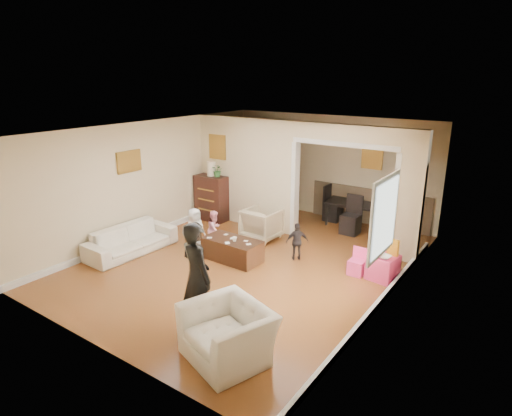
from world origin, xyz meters
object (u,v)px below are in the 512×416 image
Objects in this scene: coffee_table at (232,250)px; play_table at (383,267)px; table_lamp at (211,169)px; sofa at (131,240)px; armchair_back at (262,224)px; child_kneel_a at (195,231)px; cyan_cup at (378,253)px; adult_person at (197,277)px; child_toddler at (297,242)px; child_kneel_b at (215,229)px; armchair_front at (228,334)px; coffee_cup at (235,239)px; dresser at (212,198)px; dining_table at (361,214)px.

coffee_table is 2.47× the size of play_table.
table_lamp reaches higher than coffee_table.
play_table is (4.70, 1.79, -0.05)m from sofa.
armchair_back is 1.63× the size of play_table.
armchair_back is 0.80× the size of child_kneel_a.
cyan_cup is 3.44m from adult_person.
child_kneel_b is at bearing -24.10° from child_toddler.
play_table is (0.87, 3.39, -0.13)m from armchair_front.
sofa is at bearing -5.72° from adult_person.
child_kneel_b is at bearing -36.97° from adult_person.
play_table is (2.74, 0.90, 0.01)m from coffee_table.
child_toddler reaches higher than coffee_cup.
child_kneel_b is (-0.70, 0.30, 0.19)m from coffee_table.
dresser is at bearing 139.53° from coffee_cup.
adult_person reaches higher than table_lamp.
coffee_table is 1.53× the size of child_toddler.
armchair_front is at bearing -119.28° from child_kneel_a.
sofa reaches higher than play_table.
armchair_back is 1.39m from coffee_cup.
adult_person is 2.98m from child_toddler.
cyan_cup is at bearing -62.54° from child_kneel_a.
cyan_cup is 0.10× the size of child_kneel_b.
cyan_cup is (2.64, 0.85, 0.28)m from coffee_table.
adult_person reaches higher than cyan_cup.
coffee_cup is (2.07, -1.77, -0.09)m from dresser.
dresser is 4.97m from adult_person.
table_lamp is 4.50× the size of cyan_cup.
play_table is at bearing 146.55° from child_toddler.
armchair_back is (1.78, 2.20, 0.07)m from sofa.
armchair_back is at bearing -13.27° from child_kneel_a.
dresser reaches higher than coffee_cup.
armchair_back is 1.61m from child_kneel_a.
dresser is at bearing 0.00° from table_lamp.
adult_person is 2.00× the size of child_kneel_b.
dresser is (-0.01, 2.61, 0.29)m from sofa.
sofa reaches higher than cyan_cup.
table_lamp is at bearing -158.87° from dining_table.
coffee_table is at bearing -117.31° from dining_table.
child_toddler is at bearing -17.74° from table_lamp.
coffee_cup is 3.67m from dining_table.
table_lamp is (-1.79, 0.41, 0.97)m from armchair_back.
coffee_table is (0.18, -1.31, -0.13)m from armchair_back.
child_toddler is (3.01, 1.64, 0.10)m from sofa.
child_kneel_b is 1.81m from child_toddler.
sofa is 2.81m from table_lamp.
sofa is 1.67× the size of dresser.
child_toddler is (1.05, 0.75, 0.16)m from coffee_table.
child_kneel_a is at bearing -169.99° from coffee_table.
coffee_table is at bearing -161.83° from play_table.
dining_table is (-1.41, 2.50, 0.07)m from play_table.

